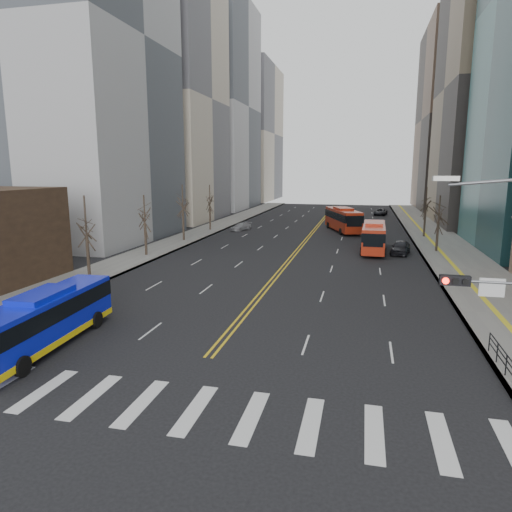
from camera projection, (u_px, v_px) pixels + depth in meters
ground at (168, 406)px, 18.83m from camera, size 220.00×220.00×0.00m
sidewalk_right at (443, 245)px, 57.86m from camera, size 7.00×130.00×0.15m
sidewalk_left at (191, 236)px, 65.55m from camera, size 5.00×130.00×0.15m
crosswalk at (168, 406)px, 18.83m from camera, size 26.70×4.00×0.01m
centerline at (314, 231)px, 71.39m from camera, size 0.55×100.00×0.01m
office_towers at (326, 85)px, 79.74m from camera, size 83.00×134.00×58.00m
pedestrian_railing at (506, 362)px, 21.18m from camera, size 0.06×6.06×1.02m
street_trees at (233, 211)px, 52.55m from camera, size 35.20×47.20×7.60m
blue_bus at (44, 319)px, 24.72m from camera, size 2.97×10.80×3.15m
red_bus_near at (374, 235)px, 53.87m from camera, size 2.98×10.95×3.46m
red_bus_far at (343, 218)px, 70.73m from camera, size 6.36×12.07×3.73m
car_white at (56, 317)px, 27.71m from camera, size 1.69×4.80×1.58m
car_dark_mid at (401, 247)px, 52.09m from camera, size 2.68×4.85×1.56m
car_silver at (241, 227)px, 72.10m from camera, size 3.06×4.46×1.20m
car_dark_far at (381, 212)px, 95.39m from camera, size 3.11×5.13×1.33m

